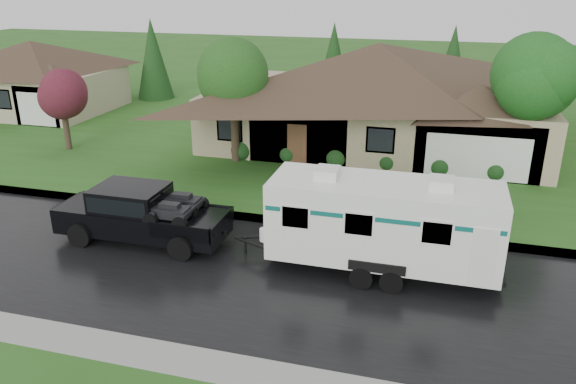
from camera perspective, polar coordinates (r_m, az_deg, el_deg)
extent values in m
plane|color=#26561B|center=(20.35, -2.13, -5.68)|extent=(140.00, 140.00, 0.00)
cube|color=black|center=(18.68, -3.99, -8.35)|extent=(140.00, 8.00, 0.01)
cube|color=gray|center=(22.26, -0.39, -2.98)|extent=(140.00, 0.50, 0.15)
cube|color=#26561B|center=(33.99, 5.51, 5.60)|extent=(140.00, 26.00, 0.15)
cube|color=gray|center=(32.36, 8.80, 7.53)|extent=(18.00, 10.00, 3.00)
pyramid|color=#39281F|center=(31.65, 9.23, 14.75)|extent=(19.44, 10.80, 2.60)
cube|color=gray|center=(29.36, 18.57, 4.93)|extent=(5.76, 4.00, 2.70)
cube|color=tan|center=(43.87, -24.12, 9.42)|extent=(10.00, 8.00, 2.80)
pyramid|color=#39281F|center=(43.41, -24.81, 13.79)|extent=(10.80, 8.64, 2.00)
cube|color=tan|center=(40.52, -22.50, 8.59)|extent=(3.20, 4.00, 2.52)
cylinder|color=#382B1E|center=(29.00, -5.40, 5.68)|extent=(0.41, 0.41, 2.62)
sphere|color=#28601F|center=(28.37, -5.60, 11.26)|extent=(3.61, 3.61, 3.61)
cylinder|color=#382B1E|center=(33.24, -21.54, 5.63)|extent=(0.34, 0.34, 1.85)
sphere|color=maroon|center=(32.80, -22.02, 9.03)|extent=(2.56, 2.56, 2.56)
cylinder|color=#382B1E|center=(28.42, 23.10, 3.98)|extent=(0.43, 0.43, 2.88)
sphere|color=#236721|center=(27.73, 24.05, 10.20)|extent=(3.98, 3.98, 3.98)
sphere|color=#143814|center=(29.60, -4.69, 4.40)|extent=(1.00, 1.00, 1.00)
sphere|color=#143814|center=(28.86, 0.03, 4.02)|extent=(1.00, 1.00, 1.00)
sphere|color=#143814|center=(28.33, 4.96, 3.60)|extent=(1.00, 1.00, 1.00)
sphere|color=#143814|center=(28.01, 10.03, 3.14)|extent=(1.00, 1.00, 1.00)
sphere|color=#143814|center=(27.91, 15.17, 2.65)|extent=(1.00, 1.00, 1.00)
sphere|color=#143814|center=(28.05, 20.31, 2.14)|extent=(1.00, 1.00, 1.00)
cube|color=black|center=(21.22, -14.54, -2.80)|extent=(6.24, 2.08, 0.90)
cube|color=black|center=(22.30, -19.73, -1.42)|extent=(1.67, 2.03, 0.36)
cube|color=black|center=(21.12, -15.72, -0.68)|extent=(2.50, 1.96, 0.94)
cube|color=black|center=(21.10, -15.73, -0.54)|extent=(2.29, 2.00, 0.57)
cube|color=black|center=(20.26, -9.71, -2.92)|extent=(2.29, 1.98, 0.06)
cylinder|color=black|center=(21.63, -20.34, -4.11)|extent=(0.87, 0.33, 0.87)
cylinder|color=black|center=(23.14, -17.50, -2.07)|extent=(0.87, 0.33, 0.87)
cylinder|color=black|center=(19.69, -10.84, -5.64)|extent=(0.87, 0.33, 0.87)
cylinder|color=black|center=(21.34, -8.48, -3.27)|extent=(0.87, 0.33, 0.87)
cube|color=white|center=(18.26, 9.68, -2.88)|extent=(7.29, 2.50, 2.55)
cube|color=black|center=(18.88, 9.41, -6.84)|extent=(7.70, 1.25, 0.15)
cube|color=#0C5853|center=(18.04, 9.79, -1.25)|extent=(7.14, 2.52, 0.15)
cube|color=white|center=(17.97, 4.02, 1.94)|extent=(0.73, 0.83, 0.33)
cube|color=white|center=(17.67, 15.33, 0.86)|extent=(0.73, 0.83, 0.33)
cylinder|color=black|center=(17.88, 7.43, -8.63)|extent=(0.73, 0.25, 0.73)
cylinder|color=black|center=(20.03, 8.48, -5.22)|extent=(0.73, 0.25, 0.73)
cylinder|color=black|center=(17.80, 10.45, -8.96)|extent=(0.73, 0.25, 0.73)
cylinder|color=black|center=(19.97, 11.15, -5.50)|extent=(0.73, 0.25, 0.73)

